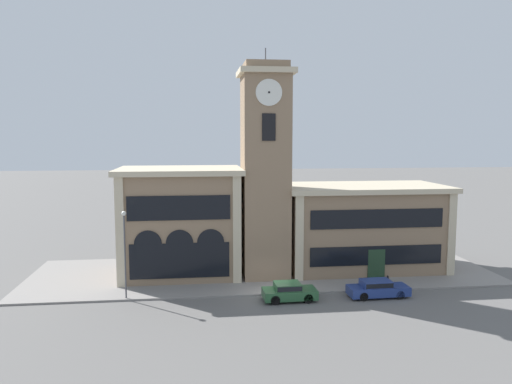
{
  "coord_description": "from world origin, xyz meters",
  "views": [
    {
      "loc": [
        -5.94,
        -37.01,
        12.27
      ],
      "look_at": [
        -1.04,
        3.29,
        7.73
      ],
      "focal_mm": 35.0,
      "sensor_mm": 36.0,
      "label": 1
    }
  ],
  "objects_px": {
    "parked_car_near": "(289,291)",
    "street_lamp": "(125,242)",
    "bollard": "(388,282)",
    "parked_car_mid": "(377,288)"
  },
  "relations": [
    {
      "from": "parked_car_near",
      "to": "street_lamp",
      "type": "xyz_separation_m",
      "value": [
        -12.16,
        1.62,
        3.69
      ]
    },
    {
      "from": "parked_car_near",
      "to": "street_lamp",
      "type": "height_order",
      "value": "street_lamp"
    },
    {
      "from": "parked_car_near",
      "to": "parked_car_mid",
      "type": "relative_size",
      "value": 0.87
    },
    {
      "from": "parked_car_near",
      "to": "street_lamp",
      "type": "bearing_deg",
      "value": 170.97
    },
    {
      "from": "bollard",
      "to": "parked_car_mid",
      "type": "bearing_deg",
      "value": -132.6
    },
    {
      "from": "street_lamp",
      "to": "parked_car_mid",
      "type": "bearing_deg",
      "value": -4.85
    },
    {
      "from": "parked_car_near",
      "to": "parked_car_mid",
      "type": "distance_m",
      "value": 6.9
    },
    {
      "from": "parked_car_near",
      "to": "bollard",
      "type": "xyz_separation_m",
      "value": [
        8.33,
        1.55,
        -0.05
      ]
    },
    {
      "from": "street_lamp",
      "to": "bollard",
      "type": "distance_m",
      "value": 20.82
    },
    {
      "from": "parked_car_mid",
      "to": "street_lamp",
      "type": "height_order",
      "value": "street_lamp"
    }
  ]
}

